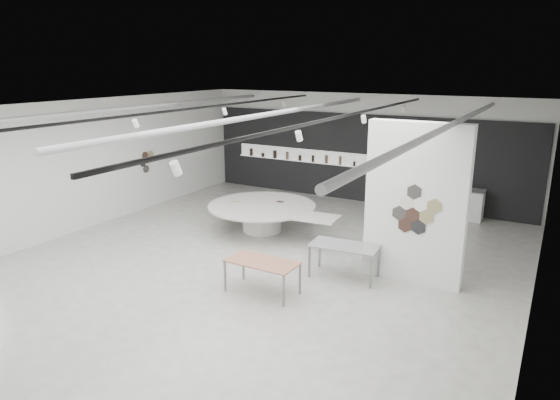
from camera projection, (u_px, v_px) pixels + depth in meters
The scene contains 7 objects.
room at pixel (253, 183), 11.73m from camera, with size 12.02×14.02×3.82m.
back_wall_display at pixel (358, 158), 17.68m from camera, with size 11.80×0.27×3.10m.
partition_column at pixel (415, 204), 10.93m from camera, with size 2.20×0.38×3.60m.
display_island at pixel (264, 214), 14.59m from camera, with size 4.21×3.40×0.81m.
sample_table_wood at pixel (262, 264), 10.60m from camera, with size 1.55×0.80×0.72m.
sample_table_stone at pixel (345, 248), 11.37m from camera, with size 1.59×0.89×0.79m.
kitchen_counter at pixel (456, 203), 15.94m from camera, with size 1.70×0.66×1.34m.
Camera 1 is at (6.10, -9.62, 4.76)m, focal length 32.00 mm.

